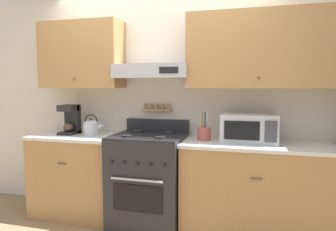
{
  "coord_description": "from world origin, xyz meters",
  "views": [
    {
      "loc": [
        0.99,
        -2.64,
        1.47
      ],
      "look_at": [
        0.22,
        0.26,
        1.17
      ],
      "focal_mm": 32.0,
      "sensor_mm": 36.0,
      "label": 1
    }
  ],
  "objects_px": {
    "stove_range": "(149,179)",
    "microwave": "(249,128)",
    "coffee_maker": "(71,119)",
    "tea_kettle": "(92,127)",
    "utensil_crock": "(204,133)"
  },
  "relations": [
    {
      "from": "tea_kettle",
      "to": "utensil_crock",
      "type": "bearing_deg",
      "value": 0.0
    },
    {
      "from": "stove_range",
      "to": "microwave",
      "type": "bearing_deg",
      "value": 3.98
    },
    {
      "from": "stove_range",
      "to": "utensil_crock",
      "type": "bearing_deg",
      "value": 5.2
    },
    {
      "from": "tea_kettle",
      "to": "coffee_maker",
      "type": "xyz_separation_m",
      "value": [
        -0.28,
        0.03,
        0.08
      ]
    },
    {
      "from": "stove_range",
      "to": "microwave",
      "type": "distance_m",
      "value": 1.16
    },
    {
      "from": "tea_kettle",
      "to": "utensil_crock",
      "type": "distance_m",
      "value": 1.27
    },
    {
      "from": "stove_range",
      "to": "coffee_maker",
      "type": "xyz_separation_m",
      "value": [
        -0.97,
        0.08,
        0.61
      ]
    },
    {
      "from": "coffee_maker",
      "to": "microwave",
      "type": "relative_size",
      "value": 0.62
    },
    {
      "from": "tea_kettle",
      "to": "utensil_crock",
      "type": "relative_size",
      "value": 0.81
    },
    {
      "from": "microwave",
      "to": "utensil_crock",
      "type": "distance_m",
      "value": 0.44
    },
    {
      "from": "utensil_crock",
      "to": "microwave",
      "type": "bearing_deg",
      "value": 2.35
    },
    {
      "from": "tea_kettle",
      "to": "utensil_crock",
      "type": "height_order",
      "value": "utensil_crock"
    },
    {
      "from": "stove_range",
      "to": "tea_kettle",
      "type": "bearing_deg",
      "value": 175.66
    },
    {
      "from": "coffee_maker",
      "to": "microwave",
      "type": "xyz_separation_m",
      "value": [
        1.98,
        -0.01,
        -0.03
      ]
    },
    {
      "from": "tea_kettle",
      "to": "microwave",
      "type": "bearing_deg",
      "value": 0.6
    }
  ]
}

